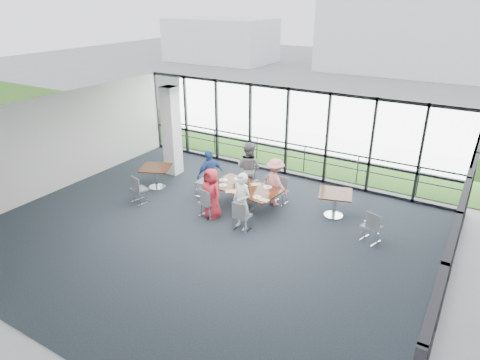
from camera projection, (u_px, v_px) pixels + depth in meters
The scene contains 44 objects.
floor at pixel (207, 234), 11.88m from camera, with size 12.00×10.00×0.02m, color black.
ceiling at pixel (203, 122), 10.60m from camera, with size 12.00×10.00×0.04m, color white.
wall_left at pixel (56, 143), 14.08m from camera, with size 0.10×10.00×3.20m, color silver.
wall_front at pixel (36, 281), 7.31m from camera, with size 12.00×0.10×3.20m, color silver.
curtain_wall_back at pixel (287, 132), 15.17m from camera, with size 12.00×0.10×3.20m, color white.
curtain_wall_right at pixel (454, 244), 8.40m from camera, with size 0.10×10.00×3.20m, color white.
exit_door at pixel (467, 198), 11.57m from camera, with size 0.12×1.60×2.10m, color black.
structural_column at pixel (172, 131), 15.30m from camera, with size 0.50×0.50×3.20m, color white.
apron at pixel (332, 139), 19.74m from camera, with size 80.00×70.00×0.02m, color gray.
grass_strip at pixel (315, 150), 18.16m from camera, with size 80.00×5.00×0.01m, color #2E5116.
hangar_main at pixel (479, 37), 33.93m from camera, with size 24.00×10.00×6.00m, color white.
hangar_aux at pixel (221, 40), 41.59m from camera, with size 10.00×6.00×4.00m, color white.
guard_rail at pixel (292, 156), 16.08m from camera, with size 0.06×0.06×12.00m, color #2D2D33.
main_table at pixel (245, 190), 12.95m from camera, with size 2.26×1.43×0.75m.
side_table_left at pixel (156, 170), 14.45m from camera, with size 1.24×1.24×0.75m.
side_table_right at pixel (335, 196), 12.57m from camera, with size 1.18×1.18×0.75m.
diner_near_left at pixel (212, 193), 12.48m from camera, with size 0.75×0.49×1.53m, color red.
diner_near_right at pixel (242, 202), 11.84m from camera, with size 0.61×0.44×1.66m, color white.
diner_far_left at pixel (249, 169), 13.89m from camera, with size 0.88×0.54×1.80m, color slate.
diner_far_right at pixel (275, 182), 13.22m from camera, with size 0.99×0.51×1.53m, color #DB8380.
diner_end at pixel (210, 174), 13.67m from camera, with size 0.95×0.52×1.62m, color #284A91.
chair_main_nl at pixel (208, 203), 12.62m from camera, with size 0.44×0.44×0.90m, color slate, non-canonical shape.
chair_main_nr at pixel (243, 216), 11.89m from camera, with size 0.43×0.43×0.88m, color slate, non-canonical shape.
chair_main_fl at pixel (251, 181), 14.19m from camera, with size 0.41×0.41×0.84m, color slate, non-canonical shape.
chair_main_fr at pixel (280, 191), 13.44m from camera, with size 0.40×0.40×0.82m, color slate, non-canonical shape.
chair_main_end at pixel (204, 182), 13.93m from camera, with size 0.48×0.48×0.97m, color slate, non-canonical shape.
chair_spare_la at pixel (139, 189), 13.47m from camera, with size 0.45×0.45×0.92m, color slate, non-canonical shape.
chair_spare_lb at pixel (174, 156), 16.42m from camera, with size 0.40×0.40×0.81m, color slate, non-canonical shape.
chair_spare_r at pixel (371, 226), 11.33m from camera, with size 0.44×0.44×0.90m, color slate, non-canonical shape.
plate_nl at pixel (223, 185), 13.03m from camera, with size 0.24×0.24×0.01m, color white.
plate_nr at pixel (257, 197), 12.27m from camera, with size 0.24×0.24×0.01m, color white.
plate_fl at pixel (238, 179), 13.48m from camera, with size 0.28×0.28×0.01m, color white.
plate_fr at pixel (268, 187), 12.90m from camera, with size 0.27×0.27×0.01m, color white.
plate_end at pixel (223, 180), 13.40m from camera, with size 0.27×0.27×0.01m, color white.
tumbler_a at pixel (234, 185), 12.89m from camera, with size 0.07×0.07×0.14m, color white.
tumbler_b at pixel (248, 190), 12.58m from camera, with size 0.07×0.07×0.15m, color white.
tumbler_c at pixel (251, 182), 13.09m from camera, with size 0.07×0.07×0.13m, color white.
tumbler_d at pixel (222, 180), 13.24m from camera, with size 0.07×0.07×0.14m, color white.
menu_a at pixel (231, 191), 12.64m from camera, with size 0.32×0.23×0.00m, color silver.
menu_b at pixel (264, 200), 12.11m from camera, with size 0.29×0.20×0.00m, color silver.
menu_c at pixel (256, 184), 13.11m from camera, with size 0.30×0.21×0.00m, color silver.
condiment_caddy at pixel (247, 186), 12.95m from camera, with size 0.10×0.07×0.04m, color black.
ketchup_bottle at pixel (245, 184), 12.91m from camera, with size 0.06×0.06×0.18m, color #B30E12.
green_bottle at pixel (246, 185), 12.84m from camera, with size 0.05×0.05×0.20m, color #257031.
Camera 1 is at (6.10, -8.35, 6.10)m, focal length 32.00 mm.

